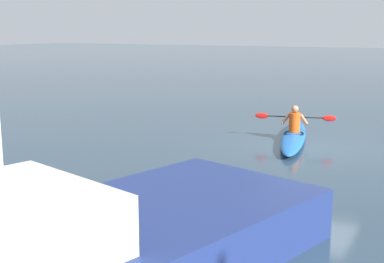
# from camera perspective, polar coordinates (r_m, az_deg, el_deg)

# --- Properties ---
(ground_plane) EXTENTS (160.00, 160.00, 0.00)m
(ground_plane) POSITION_cam_1_polar(r_m,az_deg,el_deg) (14.65, 12.81, -1.70)
(ground_plane) COLOR #283D4C
(kayak) EXTENTS (1.79, 4.95, 0.25)m
(kayak) POSITION_cam_1_polar(r_m,az_deg,el_deg) (15.38, 11.05, -0.54)
(kayak) COLOR #1959A5
(kayak) RESTS_ON ground
(kayaker) EXTENTS (2.28, 0.65, 0.77)m
(kayaker) POSITION_cam_1_polar(r_m,az_deg,el_deg) (15.42, 11.14, 1.23)
(kayaker) COLOR #E04C14
(kayaker) RESTS_ON kayak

